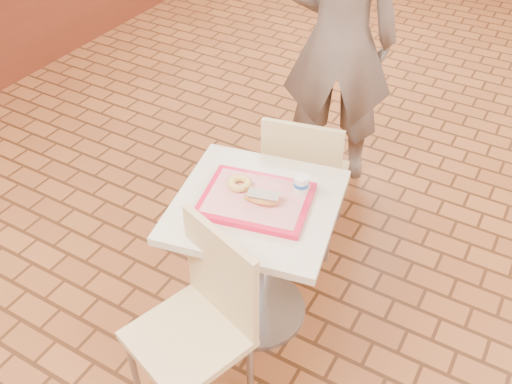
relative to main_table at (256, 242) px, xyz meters
The scene contains 9 objects.
wainscot_band 1.14m from the main_table, 30.88° to the left, with size 8.00×10.00×1.00m.
main_table is the anchor object (origin of this frame).
chair_main_front 0.49m from the main_table, 87.06° to the right, with size 0.53×0.53×0.92m.
chair_main_back 0.57m from the main_table, 93.02° to the left, with size 0.49×0.49×0.89m.
customer 1.40m from the main_table, 98.31° to the left, with size 0.68×0.45×1.87m, color #64554E.
serving_tray 0.26m from the main_table, ahead, with size 0.47×0.36×0.03m.
ring_donut 0.31m from the main_table, 163.64° to the left, with size 0.11×0.11×0.03m, color #DCAE50.
long_john_donut 0.30m from the main_table, 16.92° to the right, with size 0.17×0.11×0.05m.
paper_cup 0.37m from the main_table, 41.00° to the left, with size 0.07×0.07×0.08m.
Camera 1 is at (-0.03, -2.23, 2.40)m, focal length 40.00 mm.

